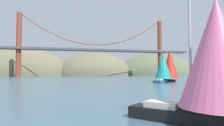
{
  "coord_description": "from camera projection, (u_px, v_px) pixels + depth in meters",
  "views": [
    {
      "loc": [
        -12.98,
        -16.55,
        2.87
      ],
      "look_at": [
        0.0,
        44.41,
        5.96
      ],
      "focal_mm": 29.37,
      "sensor_mm": 36.0,
      "label": 1
    }
  ],
  "objects": [
    {
      "name": "headland_right",
      "position": [
        157.0,
        75.0,
        163.08
      ],
      "size": [
        73.82,
        44.0,
        38.12
      ],
      "primitive_type": "ellipsoid",
      "color": "#5B6647",
      "rests_on": "ground_plane"
    },
    {
      "name": "suspension_bridge",
      "position": [
        95.0,
        49.0,
        112.39
      ],
      "size": [
        122.41,
        6.0,
        36.91
      ],
      "color": "brown",
      "rests_on": "ground_plane"
    },
    {
      "name": "sailboat_teal_sail",
      "position": [
        163.0,
        67.0,
        50.9
      ],
      "size": [
        7.66,
        7.46,
        9.06
      ],
      "color": "navy",
      "rests_on": "ground_plane"
    },
    {
      "name": "ground_plane",
      "position": [
        202.0,
        100.0,
        18.73
      ],
      "size": [
        360.0,
        360.0,
        0.0
      ],
      "primitive_type": "plane",
      "color": "#426075"
    },
    {
      "name": "headland_center",
      "position": [
        95.0,
        76.0,
        151.65
      ],
      "size": [
        63.49,
        44.0,
        37.77
      ],
      "primitive_type": "ellipsoid",
      "color": "#6B664C",
      "rests_on": "ground_plane"
    },
    {
      "name": "sailboat_pink_spinnaker",
      "position": [
        214.0,
        57.0,
        9.62
      ],
      "size": [
        6.71,
        6.86,
        7.78
      ],
      "color": "black",
      "rests_on": "ground_plane"
    },
    {
      "name": "sailboat_scarlet_sail",
      "position": [
        170.0,
        64.0,
        54.67
      ],
      "size": [
        5.55,
        8.89,
        10.68
      ],
      "color": "black",
      "rests_on": "ground_plane"
    },
    {
      "name": "headland_left",
      "position": [
        17.0,
        76.0,
        139.17
      ],
      "size": [
        80.52,
        44.0,
        44.72
      ],
      "primitive_type": "ellipsoid",
      "color": "#6B664C",
      "rests_on": "ground_plane"
    }
  ]
}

